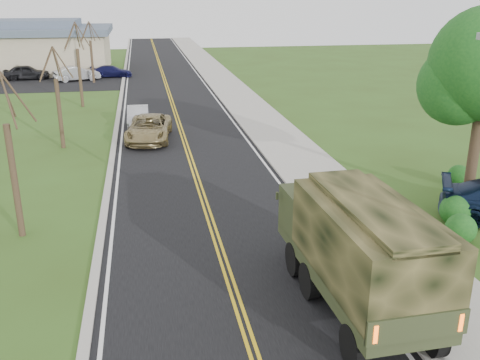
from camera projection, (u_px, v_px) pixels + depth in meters
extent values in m
cube|color=black|center=(168.00, 91.00, 48.75)|extent=(8.00, 120.00, 0.01)
cube|color=#9E998E|center=(213.00, 89.00, 49.44)|extent=(0.30, 120.00, 0.12)
cube|color=#9E998E|center=(232.00, 88.00, 49.74)|extent=(3.20, 120.00, 0.10)
cube|color=#9E998E|center=(122.00, 92.00, 48.03)|extent=(0.30, 120.00, 0.10)
cylinder|color=#38281C|center=(475.00, 146.00, 21.95)|extent=(0.44, 0.44, 5.04)
sphere|color=#154A18|center=(458.00, 85.00, 21.48)|extent=(3.24, 3.24, 3.24)
cylinder|color=#38281C|center=(15.00, 182.00, 19.03)|extent=(0.24, 0.24, 4.20)
cylinder|color=#38281C|center=(18.00, 96.00, 18.22)|extent=(1.01, 0.33, 1.90)
cylinder|color=#38281C|center=(8.00, 96.00, 18.63)|extent=(0.13, 1.29, 1.74)
cylinder|color=#38281C|center=(8.00, 99.00, 17.69)|extent=(0.58, 0.90, 1.90)
cylinder|color=#38281C|center=(60.00, 114.00, 30.20)|extent=(0.24, 0.24, 3.96)
cylinder|color=#38281C|center=(63.00, 62.00, 29.45)|extent=(0.96, 0.32, 1.79)
cylinder|color=#38281C|center=(56.00, 63.00, 29.83)|extent=(0.12, 1.22, 1.65)
cylinder|color=#38281C|center=(46.00, 63.00, 29.34)|extent=(0.93, 0.41, 1.79)
cylinder|color=#38281C|center=(46.00, 65.00, 28.80)|extent=(0.75, 0.99, 1.67)
cylinder|color=#38281C|center=(58.00, 64.00, 28.94)|extent=(0.55, 0.85, 1.80)
cylinder|color=#38281C|center=(80.00, 78.00, 41.26)|extent=(0.24, 0.24, 4.44)
cylinder|color=#38281C|center=(83.00, 35.00, 40.41)|extent=(1.07, 0.35, 2.00)
cylinder|color=#38281C|center=(77.00, 36.00, 40.84)|extent=(0.13, 1.36, 1.84)
cylinder|color=#38281C|center=(69.00, 35.00, 40.29)|extent=(1.03, 0.46, 2.00)
cylinder|color=#38281C|center=(70.00, 37.00, 39.69)|extent=(0.83, 1.10, 1.87)
cylinder|color=#38281C|center=(79.00, 36.00, 39.84)|extent=(0.61, 0.95, 2.01)
cylinder|color=#38281C|center=(92.00, 62.00, 52.46)|extent=(0.24, 0.24, 4.08)
cylinder|color=#38281C|center=(94.00, 31.00, 51.68)|extent=(0.99, 0.33, 1.84)
cylinder|color=#38281C|center=(90.00, 31.00, 52.07)|extent=(0.13, 1.25, 1.69)
cylinder|color=#38281C|center=(85.00, 31.00, 51.56)|extent=(0.95, 0.42, 1.85)
cylinder|color=#38281C|center=(85.00, 32.00, 51.01)|extent=(0.77, 1.02, 1.72)
cylinder|color=#38281C|center=(92.00, 31.00, 51.15)|extent=(0.57, 0.88, 1.85)
cube|color=tan|center=(17.00, 52.00, 60.18)|extent=(20.00, 12.00, 4.20)
cube|color=#475466|center=(14.00, 30.00, 59.39)|extent=(21.00, 13.00, 0.70)
cube|color=#475466|center=(13.00, 24.00, 59.16)|extent=(14.00, 8.00, 0.90)
cube|color=black|center=(63.00, 84.00, 52.62)|extent=(18.00, 10.00, 0.02)
cylinder|color=black|center=(354.00, 346.00, 12.67)|extent=(0.38, 1.09, 1.08)
cylinder|color=black|center=(433.00, 335.00, 13.08)|extent=(0.38, 1.09, 1.08)
cylinder|color=black|center=(310.00, 281.00, 15.56)|extent=(0.38, 1.09, 1.08)
cylinder|color=black|center=(375.00, 273.00, 15.98)|extent=(0.38, 1.09, 1.08)
cylinder|color=black|center=(295.00, 259.00, 16.82)|extent=(0.38, 1.09, 1.08)
cylinder|color=black|center=(356.00, 252.00, 17.24)|extent=(0.38, 1.09, 1.08)
cube|color=#323A20|center=(352.00, 272.00, 15.06)|extent=(2.59, 6.94, 0.34)
cube|color=#323A20|center=(322.00, 211.00, 17.09)|extent=(2.42, 1.95, 1.37)
cube|color=black|center=(313.00, 196.00, 17.84)|extent=(2.16, 0.15, 0.69)
cube|color=#323A20|center=(366.00, 279.00, 14.21)|extent=(2.63, 5.28, 0.15)
cube|color=black|center=(369.00, 244.00, 13.87)|extent=(2.63, 5.28, 1.96)
cube|color=black|center=(372.00, 207.00, 13.53)|extent=(1.75, 5.25, 0.25)
cube|color=#323A20|center=(418.00, 327.00, 11.74)|extent=(2.45, 0.20, 0.64)
cube|color=#FF590C|center=(376.00, 335.00, 11.47)|extent=(0.10, 0.04, 0.44)
cube|color=#FF590C|center=(461.00, 323.00, 11.89)|extent=(0.10, 0.04, 0.44)
imported|color=#928152|center=(149.00, 128.00, 32.19)|extent=(3.12, 5.62, 1.49)
imported|color=#B2B2B7|center=(138.00, 116.00, 35.68)|extent=(1.41, 3.98, 1.31)
imported|color=black|center=(27.00, 72.00, 54.72)|extent=(4.60, 2.20, 1.52)
imported|color=#B0B0B5|center=(77.00, 74.00, 54.05)|extent=(4.75, 2.98, 1.48)
imported|color=#11113E|center=(112.00, 71.00, 56.43)|extent=(4.33, 2.05, 1.22)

